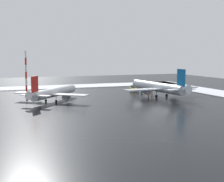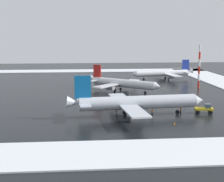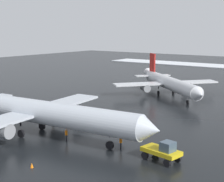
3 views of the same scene
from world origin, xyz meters
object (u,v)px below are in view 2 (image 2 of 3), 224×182
at_px(airplane_parked_starboard, 122,83).
at_px(ground_crew_beside_wing, 152,112).
at_px(traffic_cone_mid_line, 101,109).
at_px(ground_crew_near_tug, 116,107).
at_px(ground_crew_mid_apron, 181,110).
at_px(airplane_far_rear, 135,103).
at_px(antenna_mast, 199,66).
at_px(traffic_cone_near_nose, 174,123).
at_px(pushback_tug, 205,108).
at_px(airplane_distant_tail, 163,73).

xyz_separation_m(airplane_parked_starboard, ground_crew_beside_wing, (-37.44, -3.39, -1.99)).
relative_size(ground_crew_beside_wing, traffic_cone_mid_line, 3.11).
relative_size(ground_crew_near_tug, ground_crew_mid_apron, 1.00).
height_order(airplane_far_rear, antenna_mast, antenna_mast).
xyz_separation_m(ground_crew_near_tug, ground_crew_mid_apron, (-4.09, -16.38, 0.00)).
distance_m(airplane_far_rear, traffic_cone_near_nose, 12.10).
relative_size(ground_crew_beside_wing, traffic_cone_near_nose, 3.11).
relative_size(pushback_tug, traffic_cone_mid_line, 8.92).
relative_size(airplane_far_rear, airplane_parked_starboard, 1.42).
distance_m(airplane_parked_starboard, ground_crew_beside_wing, 37.65).
bearing_deg(ground_crew_beside_wing, traffic_cone_mid_line, -67.14).
xyz_separation_m(pushback_tug, ground_crew_beside_wing, (-1.22, 14.11, -0.31)).
height_order(airplane_parked_starboard, airplane_distant_tail, airplane_parked_starboard).
xyz_separation_m(ground_crew_beside_wing, traffic_cone_mid_line, (7.30, 12.48, -0.70)).
bearing_deg(airplane_far_rear, airplane_parked_starboard, 83.00).
xyz_separation_m(airplane_parked_starboard, antenna_mast, (4.96, -29.87, 5.29)).
bearing_deg(pushback_tug, airplane_far_rear, -165.80).
relative_size(airplane_far_rear, traffic_cone_near_nose, 64.22).
xyz_separation_m(airplane_parked_starboard, traffic_cone_near_nose, (-46.43, -6.69, -2.69)).
xyz_separation_m(airplane_far_rear, traffic_cone_near_nose, (-8.75, -7.72, -3.19)).
distance_m(airplane_parked_starboard, ground_crew_near_tug, 32.12).
height_order(airplane_distant_tail, pushback_tug, airplane_distant_tail).
relative_size(ground_crew_mid_apron, antenna_mast, 0.10).
bearing_deg(ground_crew_beside_wing, ground_crew_mid_apron, 155.42).
relative_size(antenna_mast, traffic_cone_mid_line, 30.01).
bearing_deg(airplane_parked_starboard, ground_crew_mid_apron, -32.33).
bearing_deg(airplane_distant_tail, antenna_mast, 96.34).
relative_size(airplane_parked_starboard, airplane_distant_tail, 0.85).
height_order(antenna_mast, traffic_cone_mid_line, antenna_mast).
xyz_separation_m(airplane_distant_tail, antenna_mast, (-25.75, -7.47, 5.36)).
bearing_deg(traffic_cone_mid_line, traffic_cone_near_nose, -135.91).
distance_m(ground_crew_mid_apron, ground_crew_beside_wing, 8.04).
relative_size(airplane_parked_starboard, pushback_tug, 5.07).
bearing_deg(airplane_distant_tail, traffic_cone_near_nose, 68.65).
relative_size(airplane_parked_starboard, traffic_cone_mid_line, 45.17).
relative_size(airplane_parked_starboard, traffic_cone_near_nose, 45.17).
distance_m(pushback_tug, antenna_mast, 43.56).
relative_size(airplane_far_rear, traffic_cone_mid_line, 64.22).
distance_m(airplane_far_rear, airplane_distant_tail, 72.29).
distance_m(airplane_far_rear, ground_crew_mid_apron, 12.68).
distance_m(airplane_distant_tail, ground_crew_beside_wing, 70.77).
height_order(airplane_distant_tail, traffic_cone_near_nose, airplane_distant_tail).
xyz_separation_m(ground_crew_near_tug, ground_crew_beside_wing, (-5.79, -8.52, 0.00)).
distance_m(ground_crew_beside_wing, antenna_mast, 50.51).
distance_m(antenna_mast, traffic_cone_near_nose, 56.93).
xyz_separation_m(pushback_tug, ground_crew_mid_apron, (0.48, 6.25, -0.31)).
distance_m(ground_crew_near_tug, antenna_mast, 51.17).
bearing_deg(airplane_distant_tail, traffic_cone_mid_line, 52.80).
bearing_deg(airplane_distant_tail, ground_crew_near_tug, 56.34).
distance_m(pushback_tug, ground_crew_mid_apron, 6.28).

